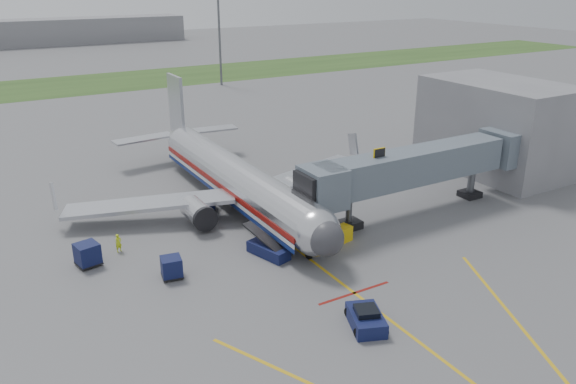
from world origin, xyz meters
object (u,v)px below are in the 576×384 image
pushback_tug (366,319)px  belt_loader (268,249)px  ramp_worker (119,243)px  airliner (235,178)px

pushback_tug → belt_loader: belt_loader is taller
belt_loader → ramp_worker: bearing=146.5°
airliner → ramp_worker: bearing=-160.0°
airliner → belt_loader: size_ratio=7.89×
pushback_tug → belt_loader: size_ratio=0.80×
ramp_worker → belt_loader: bearing=-50.5°
belt_loader → pushback_tug: bearing=-86.4°
pushback_tug → belt_loader: bearing=93.6°
belt_loader → ramp_worker: (-10.04, 6.63, 0.23)m
pushback_tug → ramp_worker: (-10.76, 18.26, 0.21)m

